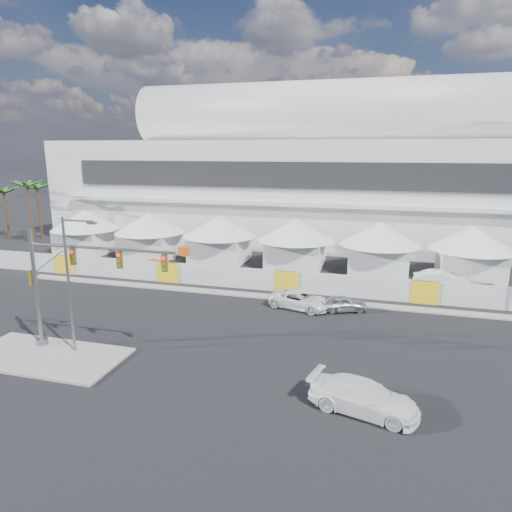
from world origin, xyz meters
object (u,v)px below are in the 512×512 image
(lot_car_b, at_px, (491,291))
(boom_lift, at_px, (163,263))
(traffic_mast, at_px, (63,284))
(pickup_near, at_px, (364,397))
(lot_car_a, at_px, (441,280))
(sedan_silver, at_px, (343,304))
(streetlight_median, at_px, (71,276))
(pickup_curb, at_px, (300,300))

(lot_car_b, relative_size, boom_lift, 0.58)
(boom_lift, bearing_deg, traffic_mast, -57.35)
(pickup_near, distance_m, lot_car_a, 24.25)
(boom_lift, bearing_deg, pickup_near, -21.19)
(sedan_silver, height_order, lot_car_b, same)
(lot_car_a, height_order, lot_car_b, lot_car_a)
(pickup_near, relative_size, traffic_mast, 0.53)
(lot_car_a, height_order, boom_lift, boom_lift)
(traffic_mast, relative_size, streetlight_median, 1.19)
(sedan_silver, distance_m, lot_car_b, 14.21)
(pickup_curb, relative_size, boom_lift, 0.78)
(traffic_mast, bearing_deg, lot_car_a, 40.13)
(sedan_silver, height_order, lot_car_a, lot_car_a)
(lot_car_a, bearing_deg, boom_lift, 89.92)
(pickup_curb, distance_m, pickup_near, 15.37)
(traffic_mast, height_order, boom_lift, traffic_mast)
(lot_car_a, relative_size, streetlight_median, 0.57)
(sedan_silver, xyz_separation_m, boom_lift, (-19.90, 7.48, 0.22))
(boom_lift, bearing_deg, pickup_curb, -1.68)
(pickup_near, xyz_separation_m, traffic_mast, (-19.02, 2.23, 3.71))
(lot_car_a, bearing_deg, sedan_silver, 133.60)
(boom_lift, bearing_deg, sedan_silver, 2.92)
(sedan_silver, xyz_separation_m, pickup_near, (2.29, -14.49, 0.15))
(pickup_curb, xyz_separation_m, boom_lift, (-16.42, 7.72, 0.15))
(sedan_silver, relative_size, pickup_near, 0.69)
(pickup_curb, distance_m, boom_lift, 18.14)
(lot_car_a, xyz_separation_m, traffic_mast, (-25.18, -21.23, 3.69))
(sedan_silver, bearing_deg, boom_lift, 49.91)
(pickup_near, bearing_deg, lot_car_a, -1.19)
(traffic_mast, distance_m, streetlight_median, 1.13)
(pickup_curb, relative_size, lot_car_b, 1.36)
(streetlight_median, bearing_deg, pickup_curb, 44.78)
(traffic_mast, relative_size, boom_lift, 1.57)
(traffic_mast, distance_m, boom_lift, 20.32)
(pickup_curb, bearing_deg, lot_car_a, -37.52)
(pickup_curb, relative_size, traffic_mast, 0.50)
(sedan_silver, bearing_deg, pickup_near, 169.49)
(pickup_near, bearing_deg, streetlight_median, 97.34)
(sedan_silver, xyz_separation_m, traffic_mast, (-16.73, -12.26, 3.86))
(pickup_curb, height_order, lot_car_b, pickup_curb)
(sedan_silver, relative_size, lot_car_b, 1.00)
(traffic_mast, bearing_deg, boom_lift, 99.13)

